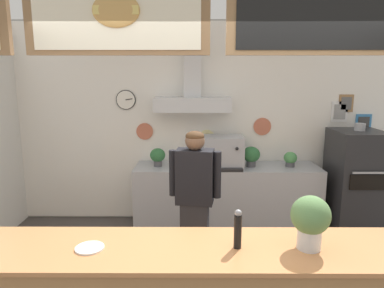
# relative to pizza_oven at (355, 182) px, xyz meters

# --- Properties ---
(back_wall_assembly) EXTENTS (5.61, 2.88, 2.94)m
(back_wall_assembly) POSITION_rel_pizza_oven_xyz_m (-2.07, 0.35, 0.86)
(back_wall_assembly) COLOR gray
(back_wall_assembly) RESTS_ON ground_plane
(back_prep_counter) EXTENTS (2.60, 0.64, 0.91)m
(back_prep_counter) POSITION_rel_pizza_oven_xyz_m (-1.75, 0.16, -0.28)
(back_prep_counter) COLOR #A3A5AD
(back_prep_counter) RESTS_ON ground_plane
(pizza_oven) EXTENTS (0.64, 0.76, 1.54)m
(pizza_oven) POSITION_rel_pizza_oven_xyz_m (0.00, 0.00, 0.00)
(pizza_oven) COLOR #232326
(pizza_oven) RESTS_ON ground_plane
(shop_worker) EXTENTS (0.53, 0.27, 1.62)m
(shop_worker) POSITION_rel_pizza_oven_xyz_m (-2.21, -1.21, 0.16)
(shop_worker) COLOR #232328
(shop_worker) RESTS_ON ground_plane
(espresso_machine) EXTENTS (0.55, 0.50, 0.44)m
(espresso_machine) POSITION_rel_pizza_oven_xyz_m (-1.81, 0.13, 0.40)
(espresso_machine) COLOR #A3A5AD
(espresso_machine) RESTS_ON back_prep_counter
(potted_sage) EXTENTS (0.24, 0.24, 0.29)m
(potted_sage) POSITION_rel_pizza_oven_xyz_m (-1.41, 0.14, 0.35)
(potted_sage) COLOR #4C4C51
(potted_sage) RESTS_ON back_prep_counter
(potted_oregano) EXTENTS (0.21, 0.21, 0.26)m
(potted_oregano) POSITION_rel_pizza_oven_xyz_m (-2.73, 0.15, 0.33)
(potted_oregano) COLOR #4C4C51
(potted_oregano) RESTS_ON back_prep_counter
(potted_basil) EXTENTS (0.18, 0.18, 0.21)m
(potted_basil) POSITION_rel_pizza_oven_xyz_m (-0.86, 0.15, 0.30)
(potted_basil) COLOR #4C4C51
(potted_basil) RESTS_ON back_prep_counter
(basil_vase) EXTENTS (0.26, 0.26, 0.36)m
(basil_vase) POSITION_rel_pizza_oven_xyz_m (-1.45, -2.46, 0.49)
(basil_vase) COLOR silver
(basil_vase) RESTS_ON service_counter
(condiment_plate) EXTENTS (0.19, 0.19, 0.01)m
(condiment_plate) POSITION_rel_pizza_oven_xyz_m (-2.91, -2.47, 0.30)
(condiment_plate) COLOR white
(condiment_plate) RESTS_ON service_counter
(pepper_grinder) EXTENTS (0.05, 0.05, 0.27)m
(pepper_grinder) POSITION_rel_pizza_oven_xyz_m (-1.93, -2.45, 0.43)
(pepper_grinder) COLOR black
(pepper_grinder) RESTS_ON service_counter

